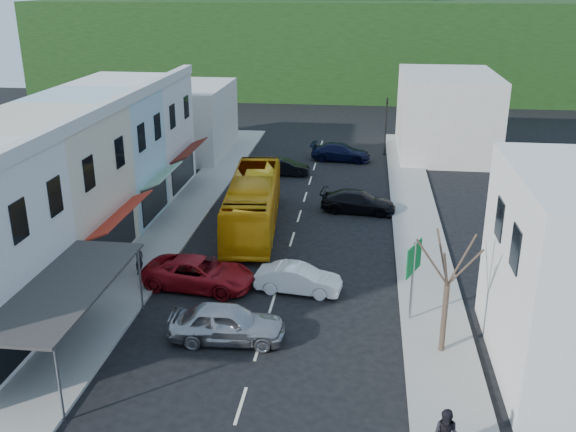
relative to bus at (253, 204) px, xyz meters
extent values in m
plane|color=black|center=(2.60, -9.54, -1.55)|extent=(120.00, 120.00, 0.00)
cube|color=gray|center=(-4.90, 0.46, -1.48)|extent=(3.00, 52.00, 0.15)
cube|color=gray|center=(10.10, 0.46, -1.48)|extent=(3.00, 52.00, 0.15)
cube|color=#56170E|center=(-5.80, -15.04, 1.50)|extent=(1.30, 7.65, 0.08)
cube|color=beige|center=(-9.90, -6.54, 2.45)|extent=(7.00, 8.00, 8.00)
cube|color=#AA2717|center=(-5.80, -6.54, 1.50)|extent=(1.30, 6.80, 0.08)
cube|color=#9BBDC5|center=(-9.90, 0.46, 2.45)|extent=(7.00, 6.00, 8.00)
cube|color=#195926|center=(-5.80, 0.46, 1.50)|extent=(1.30, 5.10, 0.08)
cube|color=silver|center=(-9.90, 6.96, 2.45)|extent=(7.00, 7.00, 8.00)
cube|color=#56170E|center=(-5.80, 6.96, 1.50)|extent=(1.30, 5.95, 0.08)
cube|color=#B7B2A8|center=(-9.40, 17.46, 1.45)|extent=(8.00, 10.00, 6.00)
cube|color=#B7B2A8|center=(13.60, 20.46, 1.95)|extent=(8.00, 12.00, 7.00)
cube|color=black|center=(2.60, 54.46, 4.45)|extent=(80.00, 24.00, 12.00)
cube|color=black|center=(-5.40, 60.46, 8.45)|extent=(40.00, 16.00, 8.00)
imported|color=#EBA10D|center=(0.00, 0.00, 0.00)|extent=(3.50, 11.77, 3.10)
imported|color=#A2A1A6|center=(1.19, -13.20, -0.85)|extent=(4.49, 2.03, 1.40)
imported|color=white|center=(3.70, -8.30, -0.85)|extent=(4.58, 2.29, 1.40)
imported|color=maroon|center=(-1.25, -8.40, -0.85)|extent=(4.80, 2.46, 1.40)
imported|color=black|center=(6.38, 3.76, -0.85)|extent=(4.66, 2.28, 1.40)
imported|color=black|center=(0.47, 11.68, -0.85)|extent=(4.43, 1.87, 1.40)
imported|color=black|center=(4.67, 16.57, -0.85)|extent=(4.67, 2.31, 1.40)
imported|color=black|center=(-4.65, -7.50, -0.55)|extent=(0.54, 0.68, 1.70)
camera|label=1|loc=(6.67, -36.58, 12.90)|focal=40.00mm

